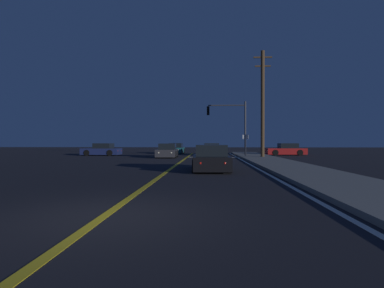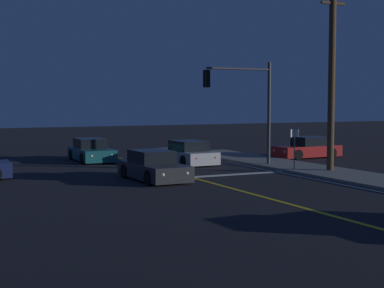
# 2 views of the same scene
# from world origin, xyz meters

# --- Properties ---
(lane_line_center) EXTENTS (0.20, 42.90, 0.01)m
(lane_line_center) POSITION_xyz_m (0.00, 12.62, 0.01)
(lane_line_center) COLOR gold
(lane_line_center) RESTS_ON ground
(stop_bar) EXTENTS (5.07, 0.50, 0.01)m
(stop_bar) POSITION_xyz_m (2.54, 23.73, 0.01)
(stop_bar) COLOR silver
(stop_bar) RESTS_ON ground
(car_following_oncoming_silver) EXTENTS (2.14, 4.54, 1.34)m
(car_following_oncoming_silver) POSITION_xyz_m (2.37, 29.12, 0.58)
(car_following_oncoming_silver) COLOR #B2B5BA
(car_following_oncoming_silver) RESTS_ON ground
(car_distant_tail_red) EXTENTS (4.44, 1.96, 1.34)m
(car_distant_tail_red) POSITION_xyz_m (10.78, 29.04, 0.58)
(car_distant_tail_red) COLOR maroon
(car_distant_tail_red) RESTS_ON ground
(car_parked_curb_charcoal) EXTENTS (2.06, 4.50, 1.34)m
(car_parked_curb_charcoal) POSITION_xyz_m (-1.91, 23.64, 0.58)
(car_parked_curb_charcoal) COLOR #2D2D33
(car_parked_curb_charcoal) RESTS_ON ground
(car_mid_block_teal) EXTENTS (2.04, 4.69, 1.34)m
(car_mid_block_teal) POSITION_xyz_m (-2.09, 33.15, 0.58)
(car_mid_block_teal) COLOR #195960
(car_mid_block_teal) RESTS_ON ground
(traffic_signal_near_right) EXTENTS (4.06, 0.28, 5.68)m
(traffic_signal_near_right) POSITION_xyz_m (4.41, 26.03, 3.80)
(traffic_signal_near_right) COLOR #38383D
(traffic_signal_near_right) RESTS_ON ground
(utility_pole_right) EXTENTS (1.67, 0.34, 9.74)m
(utility_pole_right) POSITION_xyz_m (6.97, 22.17, 5.02)
(utility_pole_right) COLOR #4C3823
(utility_pole_right) RESTS_ON ground
(street_sign_corner) EXTENTS (0.56, 0.12, 2.22)m
(street_sign_corner) POSITION_xyz_m (5.57, 23.23, 1.50)
(street_sign_corner) COLOR slate
(street_sign_corner) RESTS_ON ground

